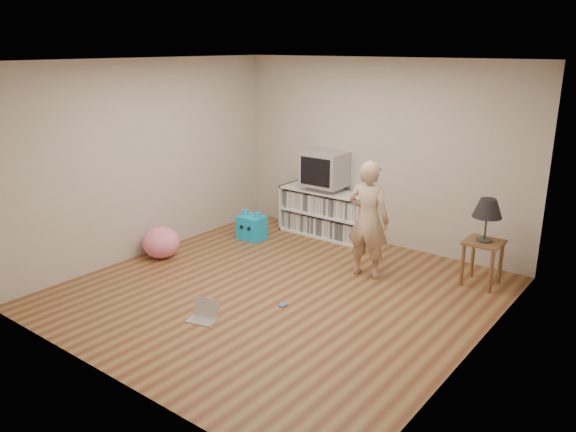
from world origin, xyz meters
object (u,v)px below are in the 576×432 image
(dvd_deck, at_px, (325,188))
(plush_pink, at_px, (161,243))
(side_table, at_px, (483,252))
(media_unit, at_px, (325,212))
(crt_tv, at_px, (325,169))
(laptop, at_px, (205,314))
(plush_blue, at_px, (252,227))
(table_lamp, at_px, (488,209))
(person, at_px, (368,219))

(dvd_deck, height_order, plush_pink, dvd_deck)
(side_table, xyz_separation_m, plush_pink, (-3.72, -1.74, -0.21))
(media_unit, bearing_deg, crt_tv, -90.00)
(laptop, distance_m, plush_blue, 2.56)
(side_table, height_order, laptop, side_table)
(media_unit, relative_size, plush_blue, 3.29)
(crt_tv, xyz_separation_m, side_table, (2.51, -0.37, -0.60))
(laptop, bearing_deg, dvd_deck, 84.71)
(crt_tv, bearing_deg, media_unit, 90.00)
(dvd_deck, relative_size, laptop, 1.29)
(table_lamp, relative_size, plush_pink, 1.04)
(dvd_deck, bearing_deg, plush_pink, -119.96)
(media_unit, xyz_separation_m, dvd_deck, (0.00, -0.02, 0.39))
(media_unit, relative_size, plush_pink, 2.83)
(laptop, bearing_deg, plush_blue, 104.80)
(side_table, relative_size, table_lamp, 1.07)
(side_table, height_order, person, person)
(plush_blue, bearing_deg, plush_pink, -112.52)
(table_lamp, bearing_deg, person, -154.20)
(dvd_deck, relative_size, person, 0.31)
(media_unit, distance_m, person, 1.65)
(plush_pink, bearing_deg, person, 24.73)
(dvd_deck, distance_m, crt_tv, 0.29)
(side_table, distance_m, laptop, 3.32)
(side_table, bearing_deg, crt_tv, 171.67)
(laptop, distance_m, plush_pink, 1.97)
(dvd_deck, height_order, table_lamp, table_lamp)
(table_lamp, distance_m, person, 1.38)
(crt_tv, xyz_separation_m, laptop, (0.53, -3.01, -0.96))
(media_unit, relative_size, dvd_deck, 3.11)
(media_unit, xyz_separation_m, crt_tv, (0.00, -0.02, 0.67))
(media_unit, height_order, person, person)
(dvd_deck, distance_m, plush_blue, 1.23)
(media_unit, bearing_deg, side_table, -8.75)
(table_lamp, bearing_deg, media_unit, 171.25)
(crt_tv, height_order, person, person)
(laptop, bearing_deg, table_lamp, 38.00)
(side_table, height_order, table_lamp, table_lamp)
(dvd_deck, distance_m, plush_pink, 2.49)
(media_unit, height_order, dvd_deck, dvd_deck)
(side_table, xyz_separation_m, plush_blue, (-3.26, -0.43, -0.24))
(person, distance_m, plush_blue, 2.11)
(media_unit, height_order, crt_tv, crt_tv)
(crt_tv, distance_m, table_lamp, 2.53)
(person, bearing_deg, plush_pink, 19.85)
(crt_tv, bearing_deg, plush_pink, -120.00)
(side_table, bearing_deg, table_lamp, 0.00)
(dvd_deck, xyz_separation_m, plush_blue, (-0.75, -0.80, -0.55))
(side_table, xyz_separation_m, table_lamp, (0.00, 0.00, 0.53))
(person, height_order, laptop, person)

